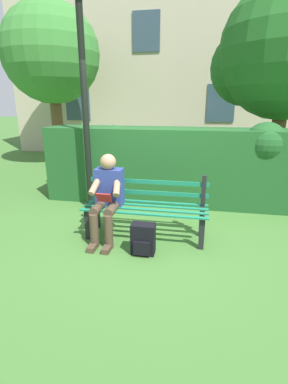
# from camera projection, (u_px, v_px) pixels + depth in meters

# --- Properties ---
(ground) EXTENTS (60.00, 60.00, 0.00)m
(ground) POSITION_uv_depth(u_px,v_px,m) (145.00, 237.00, 4.14)
(ground) COLOR #3D6B2D
(park_bench) EXTENTS (1.74, 0.55, 0.90)m
(park_bench) POSITION_uv_depth(u_px,v_px,m) (146.00, 207.00, 4.07)
(park_bench) COLOR black
(park_bench) RESTS_ON ground
(person_seated) EXTENTS (0.44, 0.73, 1.20)m
(person_seated) POSITION_uv_depth(u_px,v_px,m) (107.00, 195.00, 3.94)
(person_seated) COLOR navy
(person_seated) RESTS_ON ground
(hedge_backdrop) EXTENTS (4.98, 0.86, 1.55)m
(hedge_backdrop) POSITION_uv_depth(u_px,v_px,m) (179.00, 164.00, 5.37)
(hedge_backdrop) COLOR #1E5123
(hedge_backdrop) RESTS_ON ground
(tree) EXTENTS (2.95, 2.81, 4.29)m
(tree) POSITION_uv_depth(u_px,v_px,m) (281.00, 54.00, 5.92)
(tree) COLOR brown
(tree) RESTS_ON ground
(building_facade) EXTENTS (10.03, 2.99, 6.48)m
(building_facade) POSITION_uv_depth(u_px,v_px,m) (153.00, 63.00, 10.79)
(building_facade) COLOR #BCAD93
(building_facade) RESTS_ON ground
(backpack) EXTENTS (0.30, 0.25, 0.41)m
(backpack) POSITION_uv_depth(u_px,v_px,m) (143.00, 239.00, 3.64)
(backpack) COLOR black
(backpack) RESTS_ON ground
(tree_far) EXTENTS (2.88, 2.74, 4.53)m
(tree_far) POSITION_uv_depth(u_px,v_px,m) (49.00, 57.00, 8.17)
(tree_far) COLOR brown
(tree_far) RESTS_ON ground
(lamp_post) EXTENTS (0.27, 0.27, 3.59)m
(lamp_post) POSITION_uv_depth(u_px,v_px,m) (84.00, 85.00, 4.64)
(lamp_post) COLOR black
(lamp_post) RESTS_ON ground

